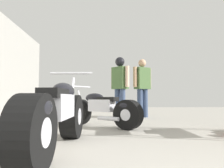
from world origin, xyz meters
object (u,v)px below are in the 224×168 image
object	(u,v)px
motorcycle_maroon_cruiser	(57,115)
mechanic_in_blue	(142,84)
mechanic_with_helmet	(120,81)
motorcycle_black_naked	(103,110)

from	to	relation	value
motorcycle_maroon_cruiser	mechanic_in_blue	size ratio (longest dim) A/B	1.18
motorcycle_maroon_cruiser	mechanic_in_blue	xyz separation A→B (m)	(1.71, 3.91, 0.60)
mechanic_with_helmet	mechanic_in_blue	bearing A→B (deg)	16.39
motorcycle_black_naked	mechanic_in_blue	world-z (taller)	mechanic_in_blue
motorcycle_maroon_cruiser	mechanic_with_helmet	bearing A→B (deg)	74.73
mechanic_in_blue	mechanic_with_helmet	xyz separation A→B (m)	(-0.70, -0.21, 0.07)
motorcycle_maroon_cruiser	mechanic_with_helmet	world-z (taller)	mechanic_with_helmet
motorcycle_maroon_cruiser	mechanic_with_helmet	distance (m)	3.90
motorcycle_black_naked	mechanic_in_blue	xyz separation A→B (m)	(1.19, 2.02, 0.65)
mechanic_in_blue	mechanic_with_helmet	size ratio (longest dim) A/B	0.99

